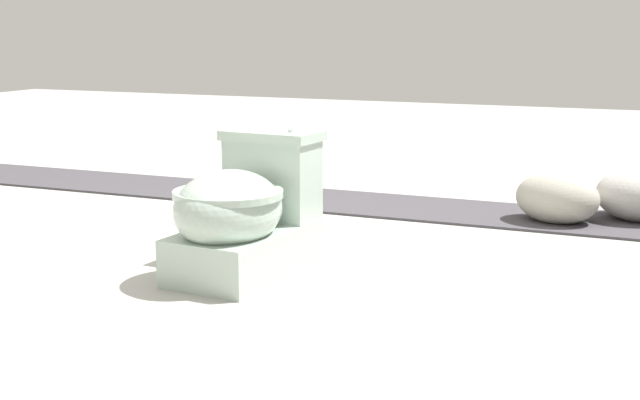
{
  "coord_description": "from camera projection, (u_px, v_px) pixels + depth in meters",
  "views": [
    {
      "loc": [
        2.9,
        1.46,
        0.91
      ],
      "look_at": [
        0.1,
        0.28,
        0.3
      ],
      "focal_mm": 50.0,
      "sensor_mm": 36.0,
      "label": 1
    }
  ],
  "objects": [
    {
      "name": "ground_plane",
      "position": [
        261.0,
        267.0,
        3.36
      ],
      "size": [
        14.0,
        14.0,
        0.0
      ],
      "primitive_type": "plane",
      "color": "#A8A59E"
    },
    {
      "name": "gravel_strip",
      "position": [
        469.0,
        212.0,
        4.3
      ],
      "size": [
        0.56,
        8.0,
        0.01
      ],
      "primitive_type": "cube",
      "color": "#423F44",
      "rests_on": "ground"
    },
    {
      "name": "boulder_near",
      "position": [
        557.0,
        198.0,
        4.07
      ],
      "size": [
        0.39,
        0.45,
        0.24
      ],
      "primitive_type": "ellipsoid",
      "rotation": [
        0.0,
        0.0,
        1.31
      ],
      "color": "#ADA899",
      "rests_on": "ground"
    },
    {
      "name": "toilet",
      "position": [
        243.0,
        215.0,
        3.23
      ],
      "size": [
        0.66,
        0.43,
        0.52
      ],
      "rotation": [
        0.0,
        0.0,
        -0.09
      ],
      "color": "#B2C6B7",
      "rests_on": "ground"
    }
  ]
}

